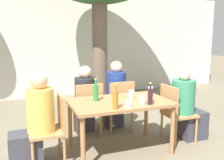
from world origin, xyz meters
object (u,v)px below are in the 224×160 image
wine_bottle_2 (150,96)px  drinking_glass_2 (142,100)px  person_seated_3 (114,98)px  green_bottle_0 (96,92)px  patio_chair_0 (53,125)px  drinking_glass_1 (151,90)px  dining_table_front (120,107)px  person_seated_1 (187,108)px  drinking_glass_0 (131,94)px  patio_chair_1 (175,110)px  patio_chair_3 (119,103)px  person_seated_2 (84,102)px  patio_chair_2 (88,107)px  person_seated_0 (34,125)px  drinking_glass_3 (129,104)px  amber_bottle_1 (115,99)px

wine_bottle_2 → drinking_glass_2: 0.12m
person_seated_3 → green_bottle_0: (-0.59, -0.77, 0.32)m
patio_chair_0 → drinking_glass_1: bearing=97.7°
green_bottle_0 → dining_table_front: bearing=-22.3°
person_seated_1 → drinking_glass_2: 1.03m
drinking_glass_0 → person_seated_1: bearing=-6.7°
patio_chair_1 → patio_chair_3: 0.93m
dining_table_front → person_seated_1: person_seated_1 is taller
person_seated_2 → green_bottle_0: (-0.03, -0.78, 0.34)m
patio_chair_0 → patio_chair_2: (0.65, 0.67, 0.00)m
person_seated_0 → person_seated_3: 1.70m
patio_chair_0 → wine_bottle_2: 1.32m
person_seated_1 → dining_table_front: bearing=90.0°
dining_table_front → patio_chair_0: patio_chair_0 is taller
person_seated_3 → drinking_glass_0: 0.83m
patio_chair_2 → patio_chair_0: bearing=45.8°
patio_chair_0 → person_seated_2: size_ratio=0.77×
patio_chair_3 → patio_chair_2: bearing=0.0°
person_seated_2 → green_bottle_0: size_ratio=3.69×
patio_chair_1 → drinking_glass_3: 1.01m
patio_chair_0 → patio_chair_1: (1.86, 0.00, 0.00)m
person_seated_0 → drinking_glass_1: size_ratio=9.72×
drinking_glass_0 → drinking_glass_3: drinking_glass_0 is taller
patio_chair_1 → person_seated_3: (-0.65, 0.90, 0.04)m
wine_bottle_2 → amber_bottle_1: bearing=-175.5°
drinking_glass_0 → drinking_glass_1: (0.38, 0.10, 0.00)m
drinking_glass_2 → drinking_glass_3: drinking_glass_2 is taller
patio_chair_3 → drinking_glass_2: bearing=86.1°
person_seated_1 → drinking_glass_3: size_ratio=14.36×
dining_table_front → green_bottle_0: 0.39m
person_seated_3 → drinking_glass_0: (-0.05, -0.79, 0.26)m
drinking_glass_3 → patio_chair_2: bearing=105.9°
wine_bottle_2 → drinking_glass_3: size_ratio=3.67×
patio_chair_2 → person_seated_3: bearing=-157.3°
wine_bottle_2 → patio_chair_3: bearing=91.8°
drinking_glass_2 → drinking_glass_3: bearing=-171.4°
patio_chair_1 → dining_table_front: bearing=90.0°
patio_chair_1 → person_seated_1: size_ratio=0.78×
dining_table_front → patio_chair_0: bearing=180.0°
patio_chair_1 → person_seated_1: bearing=-90.0°
dining_table_front → person_seated_3: size_ratio=1.14×
person_seated_2 → drinking_glass_0: (0.51, -0.79, 0.28)m
drinking_glass_2 → dining_table_front: bearing=128.3°
patio_chair_1 → person_seated_1: person_seated_1 is taller
green_bottle_0 → drinking_glass_3: (0.31, -0.43, -0.08)m
wine_bottle_2 → drinking_glass_2: size_ratio=2.49×
drinking_glass_1 → person_seated_0: bearing=-173.3°
amber_bottle_1 → patio_chair_3: bearing=64.6°
patio_chair_0 → green_bottle_0: size_ratio=2.85×
patio_chair_2 → amber_bottle_1: (0.07, -1.02, 0.36)m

